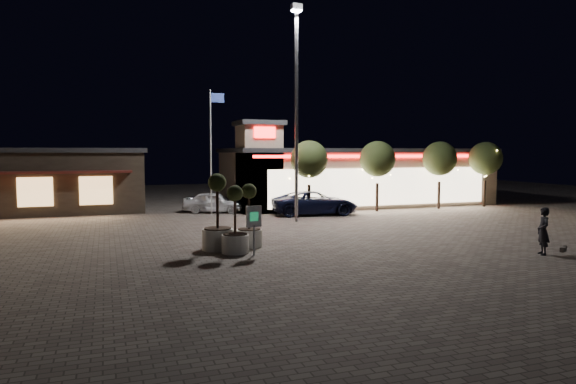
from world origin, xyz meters
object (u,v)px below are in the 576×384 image
object	(u,v)px
pickup_truck	(315,203)
valet_sign	(254,221)
planter_mid	(249,227)
pedestrian	(543,231)
white_sedan	(214,202)
planter_left	(218,226)

from	to	relation	value
pickup_truck	valet_sign	xyz separation A→B (m)	(-7.28, -11.28, 0.60)
pickup_truck	planter_mid	bearing A→B (deg)	151.12
pickup_truck	pedestrian	distance (m)	15.39
pedestrian	planter_mid	size ratio (longest dim) A/B	0.69
pickup_truck	planter_mid	size ratio (longest dim) A/B	2.04
white_sedan	planter_left	bearing A→B (deg)	-165.92
valet_sign	planter_mid	bearing A→B (deg)	80.44
pickup_truck	valet_sign	distance (m)	13.43
pickup_truck	pedestrian	size ratio (longest dim) A/B	2.94
pedestrian	valet_sign	xyz separation A→B (m)	(-10.77, 3.71, 0.43)
pedestrian	planter_mid	bearing A→B (deg)	-94.19
planter_left	planter_mid	distance (m)	1.43
planter_left	pickup_truck	bearing A→B (deg)	49.03
pedestrian	valet_sign	bearing A→B (deg)	-85.30
pickup_truck	planter_left	bearing A→B (deg)	146.58
white_sedan	planter_mid	bearing A→B (deg)	-159.89
pedestrian	planter_mid	distance (m)	11.84
pedestrian	pickup_truck	bearing A→B (deg)	-143.18
pickup_truck	planter_mid	world-z (taller)	planter_mid
white_sedan	planter_mid	distance (m)	12.80
white_sedan	valet_sign	xyz separation A→B (m)	(-1.39, -14.58, 0.67)
white_sedan	planter_mid	size ratio (longest dim) A/B	1.50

